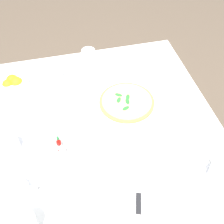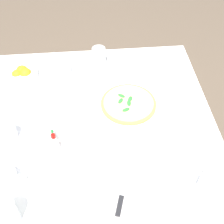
# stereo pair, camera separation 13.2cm
# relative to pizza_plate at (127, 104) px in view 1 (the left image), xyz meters

# --- Properties ---
(ground_plane) EXTENTS (8.00, 8.00, 0.00)m
(ground_plane) POSITION_rel_pizza_plate_xyz_m (-0.08, 0.16, -0.75)
(ground_plane) COLOR brown
(dining_table) EXTENTS (1.06, 1.06, 0.74)m
(dining_table) POSITION_rel_pizza_plate_xyz_m (-0.08, 0.16, -0.15)
(dining_table) COLOR white
(dining_table) RESTS_ON ground_plane
(pizza_plate) EXTENTS (0.33, 0.33, 0.02)m
(pizza_plate) POSITION_rel_pizza_plate_xyz_m (0.00, 0.00, 0.00)
(pizza_plate) COLOR white
(pizza_plate) RESTS_ON dining_table
(pizza) EXTENTS (0.25, 0.25, 0.02)m
(pizza) POSITION_rel_pizza_plate_xyz_m (0.00, 0.00, 0.01)
(pizza) COLOR #C68E47
(pizza) RESTS_ON pizza_plate
(coffee_cup_left_edge) EXTENTS (0.13, 0.13, 0.06)m
(coffee_cup_left_edge) POSITION_rel_pizza_plate_xyz_m (-0.34, 0.49, 0.01)
(coffee_cup_left_edge) COLOR white
(coffee_cup_left_edge) RESTS_ON dining_table
(coffee_cup_far_left) EXTENTS (0.13, 0.13, 0.07)m
(coffee_cup_far_left) POSITION_rel_pizza_plate_xyz_m (-0.45, -0.23, 0.02)
(coffee_cup_far_left) COLOR white
(coffee_cup_far_left) RESTS_ON dining_table
(coffee_cup_right_edge) EXTENTS (0.13, 0.13, 0.06)m
(coffee_cup_right_edge) POSITION_rel_pizza_plate_xyz_m (0.26, 0.30, 0.02)
(coffee_cup_right_edge) COLOR white
(coffee_cup_right_edge) RESTS_ON dining_table
(coffee_cup_center_back) EXTENTS (0.13, 0.13, 0.07)m
(coffee_cup_center_back) POSITION_rel_pizza_plate_xyz_m (-0.13, 0.52, 0.02)
(coffee_cup_center_back) COLOR white
(coffee_cup_center_back) RESTS_ON dining_table
(water_glass_back_corner) EXTENTS (0.07, 0.07, 0.10)m
(water_glass_back_corner) POSITION_rel_pizza_plate_xyz_m (0.32, 0.11, 0.03)
(water_glass_back_corner) COLOR white
(water_glass_back_corner) RESTS_ON dining_table
(napkin_folded) EXTENTS (0.24, 0.18, 0.02)m
(napkin_folded) POSITION_rel_pizza_plate_xyz_m (-0.44, 0.08, -0.00)
(napkin_folded) COLOR white
(napkin_folded) RESTS_ON dining_table
(dinner_knife) EXTENTS (0.19, 0.08, 0.01)m
(dinner_knife) POSITION_rel_pizza_plate_xyz_m (-0.43, 0.08, 0.01)
(dinner_knife) COLOR silver
(dinner_knife) RESTS_ON napkin_folded
(citrus_bowl) EXTENTS (0.15, 0.15, 0.07)m
(citrus_bowl) POSITION_rel_pizza_plate_xyz_m (0.25, 0.50, 0.02)
(citrus_bowl) COLOR white
(citrus_bowl) RESTS_ON dining_table
(hot_sauce_bottle) EXTENTS (0.02, 0.02, 0.08)m
(hot_sauce_bottle) POSITION_rel_pizza_plate_xyz_m (-0.17, 0.33, 0.02)
(hot_sauce_bottle) COLOR #B7140F
(hot_sauce_bottle) RESTS_ON dining_table
(salt_shaker) EXTENTS (0.03, 0.03, 0.06)m
(salt_shaker) POSITION_rel_pizza_plate_xyz_m (-0.15, 0.34, 0.01)
(salt_shaker) COLOR white
(salt_shaker) RESTS_ON dining_table
(pepper_shaker) EXTENTS (0.03, 0.03, 0.06)m
(pepper_shaker) POSITION_rel_pizza_plate_xyz_m (-0.20, 0.32, 0.01)
(pepper_shaker) COLOR white
(pepper_shaker) RESTS_ON dining_table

